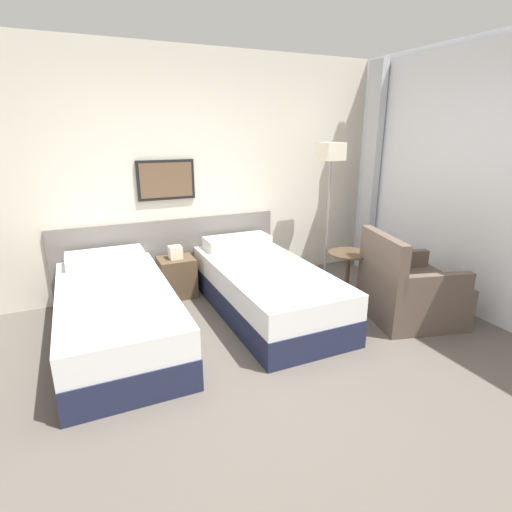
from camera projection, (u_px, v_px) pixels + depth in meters
ground_plane at (269, 387)px, 2.98m from camera, size 16.00×16.00×0.00m
wall_headboard at (181, 179)px, 4.56m from camera, size 10.00×0.10×2.70m
bed_near_door at (117, 314)px, 3.58m from camera, size 0.95×2.05×0.63m
bed_near_window at (265, 288)px, 4.16m from camera, size 0.95×2.05×0.63m
nightstand at (177, 276)px, 4.56m from camera, size 0.39×0.35×0.59m
floor_lamp at (331, 164)px, 4.78m from camera, size 0.26×0.26×1.69m
side_table at (348, 267)px, 4.37m from camera, size 0.44×0.44×0.57m
armchair at (409, 292)px, 4.00m from camera, size 1.00×0.99×0.89m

